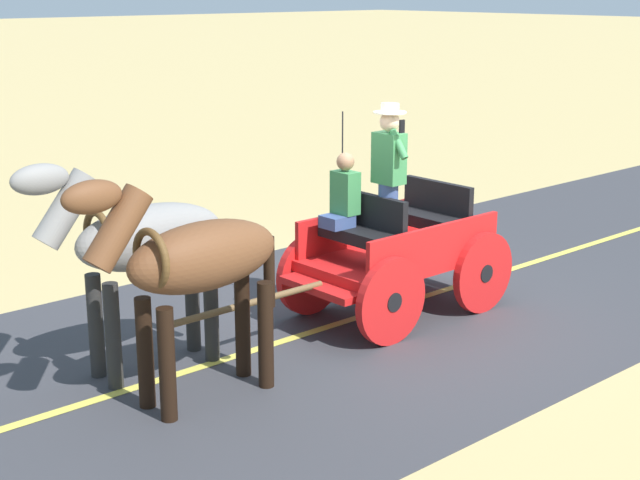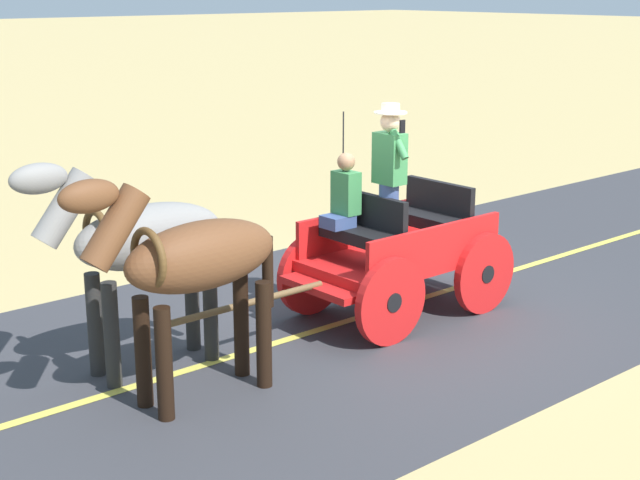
{
  "view_description": "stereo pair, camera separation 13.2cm",
  "coord_description": "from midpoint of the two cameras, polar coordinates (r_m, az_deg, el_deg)",
  "views": [
    {
      "loc": [
        -7.33,
        7.56,
        3.72
      ],
      "look_at": [
        -0.15,
        1.22,
        1.1
      ],
      "focal_mm": 52.34,
      "sensor_mm": 36.0,
      "label": 1
    },
    {
      "loc": [
        -7.42,
        7.46,
        3.72
      ],
      "look_at": [
        -0.15,
        1.22,
        1.1
      ],
      "focal_mm": 52.34,
      "sensor_mm": 36.0,
      "label": 2
    }
  ],
  "objects": [
    {
      "name": "road_surface",
      "position": [
        11.16,
        3.87,
        -4.18
      ],
      "size": [
        5.72,
        160.0,
        0.01
      ],
      "primitive_type": "cube",
      "color": "#38383D",
      "rests_on": "ground"
    },
    {
      "name": "horse_near_side",
      "position": [
        8.4,
        -8.18,
        -1.42
      ],
      "size": [
        0.56,
        2.13,
        2.21
      ],
      "color": "brown",
      "rests_on": "ground"
    },
    {
      "name": "road_centre_stripe",
      "position": [
        11.16,
        3.87,
        -4.16
      ],
      "size": [
        0.12,
        160.0,
        0.0
      ],
      "primitive_type": "cube",
      "color": "#DBCC4C",
      "rests_on": "road_surface"
    },
    {
      "name": "ground_plane",
      "position": [
        11.16,
        3.87,
        -4.2
      ],
      "size": [
        200.0,
        200.0,
        0.0
      ],
      "primitive_type": "plane",
      "color": "tan"
    },
    {
      "name": "horse_drawn_carriage",
      "position": [
        10.74,
        4.13,
        -0.43
      ],
      "size": [
        1.43,
        4.5,
        2.5
      ],
      "color": "red",
      "rests_on": "ground"
    },
    {
      "name": "horse_off_side",
      "position": [
        9.14,
        -11.33,
        -0.18
      ],
      "size": [
        0.63,
        2.13,
        2.21
      ],
      "color": "gray",
      "rests_on": "ground"
    }
  ]
}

